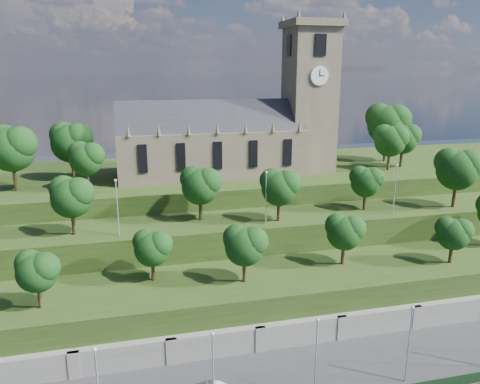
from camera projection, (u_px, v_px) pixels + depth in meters
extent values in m
cube|color=#2D2D30|center=(319.00, 380.00, 49.77)|extent=(160.00, 12.00, 2.00)
cube|color=slate|center=(299.00, 337.00, 55.03)|extent=(160.00, 2.00, 5.00)
cube|color=slate|center=(75.00, 373.00, 48.51)|extent=(1.20, 0.60, 5.00)
cube|color=slate|center=(172.00, 360.00, 50.81)|extent=(1.20, 0.60, 5.00)
cube|color=slate|center=(260.00, 347.00, 53.12)|extent=(1.20, 0.60, 5.00)
cube|color=slate|center=(341.00, 335.00, 55.43)|extent=(1.20, 0.60, 5.00)
cube|color=slate|center=(415.00, 325.00, 57.73)|extent=(1.20, 0.60, 5.00)
cube|color=#223712|center=(283.00, 302.00, 60.28)|extent=(160.00, 12.00, 8.00)
cube|color=#223712|center=(259.00, 256.00, 70.10)|extent=(160.00, 10.00, 12.00)
cube|color=#223712|center=(229.00, 207.00, 89.43)|extent=(160.00, 32.00, 15.00)
cube|color=brown|center=(211.00, 152.00, 81.82)|extent=(32.00, 12.00, 8.00)
cube|color=black|center=(211.00, 129.00, 80.80)|extent=(32.00, 10.18, 10.18)
cone|color=brown|center=(128.00, 131.00, 71.71)|extent=(0.70, 0.70, 1.80)
cone|color=brown|center=(159.00, 130.00, 72.78)|extent=(0.70, 0.70, 1.80)
cone|color=brown|center=(188.00, 129.00, 73.86)|extent=(0.70, 0.70, 1.80)
cone|color=brown|center=(217.00, 128.00, 74.94)|extent=(0.70, 0.70, 1.80)
cone|color=brown|center=(246.00, 127.00, 76.01)|extent=(0.70, 0.70, 1.80)
cone|color=brown|center=(273.00, 127.00, 77.09)|extent=(0.70, 0.70, 1.80)
cone|color=brown|center=(300.00, 126.00, 78.17)|extent=(0.70, 0.70, 1.80)
cube|color=black|center=(143.00, 159.00, 73.22)|extent=(1.40, 0.25, 4.50)
cube|color=black|center=(181.00, 157.00, 74.60)|extent=(1.40, 0.25, 4.50)
cube|color=black|center=(218.00, 155.00, 75.98)|extent=(1.40, 0.25, 4.50)
cube|color=black|center=(253.00, 154.00, 77.37)|extent=(1.40, 0.25, 4.50)
cube|color=black|center=(288.00, 152.00, 78.75)|extent=(1.40, 0.25, 4.50)
cube|color=brown|center=(309.00, 101.00, 83.80)|extent=(8.00, 8.00, 25.00)
cube|color=brown|center=(312.00, 24.00, 80.46)|extent=(9.20, 9.20, 1.20)
cone|color=brown|center=(299.00, 13.00, 75.48)|extent=(0.80, 0.80, 1.60)
cone|color=brown|center=(283.00, 18.00, 82.99)|extent=(0.80, 0.80, 1.60)
cone|color=brown|center=(344.00, 15.00, 77.32)|extent=(0.80, 0.80, 1.60)
cone|color=brown|center=(324.00, 19.00, 84.84)|extent=(0.80, 0.80, 1.60)
cube|color=black|center=(321.00, 45.00, 77.55)|extent=(2.00, 0.25, 3.50)
cube|color=black|center=(303.00, 47.00, 85.21)|extent=(2.00, 0.25, 3.50)
cube|color=black|center=(289.00, 46.00, 80.44)|extent=(0.25, 2.00, 3.50)
cube|color=black|center=(333.00, 46.00, 82.32)|extent=(0.25, 2.00, 3.50)
cylinder|color=white|center=(319.00, 76.00, 78.79)|extent=(3.20, 0.30, 3.20)
cylinder|color=white|center=(332.00, 75.00, 83.61)|extent=(0.30, 3.20, 3.20)
cube|color=black|center=(320.00, 73.00, 78.49)|extent=(0.12, 0.05, 1.10)
cube|color=black|center=(322.00, 76.00, 78.71)|extent=(0.80, 0.05, 0.12)
cylinder|color=#2F2212|center=(40.00, 296.00, 50.46)|extent=(0.49, 0.49, 2.82)
sphere|color=black|center=(37.00, 272.00, 49.76)|extent=(4.39, 4.39, 4.39)
sphere|color=black|center=(45.00, 268.00, 49.39)|extent=(3.29, 3.29, 3.29)
sphere|color=black|center=(29.00, 263.00, 49.88)|extent=(3.07, 3.07, 3.07)
cylinder|color=#2F2212|center=(153.00, 270.00, 57.06)|extent=(0.48, 0.48, 2.79)
sphere|color=black|center=(152.00, 249.00, 56.37)|extent=(4.34, 4.34, 4.34)
sphere|color=black|center=(159.00, 244.00, 56.00)|extent=(3.26, 3.26, 3.26)
sphere|color=black|center=(145.00, 241.00, 56.48)|extent=(3.04, 3.04, 3.04)
cylinder|color=#2F2212|center=(245.00, 270.00, 56.69)|extent=(0.50, 0.50, 3.10)
sphere|color=black|center=(245.00, 246.00, 55.92)|extent=(4.82, 4.82, 4.82)
sphere|color=black|center=(253.00, 241.00, 55.51)|extent=(3.62, 3.62, 3.62)
sphere|color=black|center=(237.00, 238.00, 56.05)|extent=(3.38, 3.38, 3.38)
cylinder|color=#2F2212|center=(343.00, 253.00, 61.80)|extent=(0.49, 0.49, 2.97)
sphere|color=black|center=(344.00, 233.00, 61.07)|extent=(4.62, 4.62, 4.62)
sphere|color=black|center=(353.00, 228.00, 60.67)|extent=(3.47, 3.47, 3.47)
sphere|color=black|center=(337.00, 225.00, 61.19)|extent=(3.24, 3.24, 3.24)
cylinder|color=#2F2212|center=(451.00, 253.00, 62.29)|extent=(0.48, 0.48, 2.72)
sphere|color=black|center=(453.00, 234.00, 61.62)|extent=(4.23, 4.23, 4.23)
sphere|color=black|center=(461.00, 230.00, 61.26)|extent=(3.17, 3.17, 3.17)
sphere|color=black|center=(446.00, 227.00, 61.73)|extent=(2.96, 2.96, 2.96)
cylinder|color=#2F2212|center=(73.00, 222.00, 61.26)|extent=(0.51, 0.51, 3.38)
sphere|color=black|center=(71.00, 198.00, 60.43)|extent=(5.26, 5.26, 5.26)
sphere|color=black|center=(79.00, 193.00, 59.98)|extent=(3.94, 3.94, 3.94)
sphere|color=black|center=(63.00, 189.00, 60.56)|extent=(3.68, 3.68, 3.68)
cylinder|color=#2F2212|center=(201.00, 209.00, 67.09)|extent=(0.51, 0.51, 3.39)
sphere|color=black|center=(200.00, 187.00, 66.26)|extent=(5.27, 5.27, 5.27)
sphere|color=black|center=(208.00, 182.00, 65.81)|extent=(3.95, 3.95, 3.95)
sphere|color=black|center=(193.00, 179.00, 66.40)|extent=(3.69, 3.69, 3.69)
cylinder|color=#2F2212|center=(279.00, 210.00, 66.79)|extent=(0.51, 0.51, 3.28)
sphere|color=black|center=(279.00, 188.00, 65.98)|extent=(5.10, 5.10, 5.10)
sphere|color=black|center=(287.00, 183.00, 65.54)|extent=(3.82, 3.82, 3.82)
sphere|color=black|center=(272.00, 181.00, 66.11)|extent=(3.57, 3.57, 3.57)
cylinder|color=#2F2212|center=(365.00, 200.00, 72.07)|extent=(0.49, 0.49, 2.95)
sphere|color=black|center=(366.00, 182.00, 71.34)|extent=(4.59, 4.59, 4.59)
sphere|color=black|center=(373.00, 178.00, 70.95)|extent=(3.45, 3.45, 3.45)
sphere|color=black|center=(360.00, 176.00, 71.46)|extent=(3.22, 3.22, 3.22)
cylinder|color=#2F2212|center=(454.00, 195.00, 73.37)|extent=(0.54, 0.54, 4.04)
sphere|color=black|center=(457.00, 170.00, 72.38)|extent=(6.28, 6.28, 6.28)
sphere|color=black|center=(468.00, 165.00, 71.84)|extent=(4.71, 4.71, 4.71)
sphere|color=black|center=(449.00, 162.00, 72.54)|extent=(4.40, 4.40, 4.40)
cylinder|color=#2F2212|center=(15.00, 177.00, 71.33)|extent=(0.55, 0.55, 4.36)
sphere|color=black|center=(11.00, 149.00, 70.26)|extent=(6.78, 6.78, 6.78)
sphere|color=black|center=(19.00, 143.00, 69.67)|extent=(5.08, 5.08, 5.08)
sphere|color=black|center=(3.00, 140.00, 70.43)|extent=(4.74, 4.74, 4.74)
cylinder|color=#2F2212|center=(73.00, 167.00, 78.80)|extent=(0.55, 0.55, 4.19)
sphere|color=black|center=(71.00, 143.00, 77.77)|extent=(6.51, 6.51, 6.51)
sphere|color=black|center=(78.00, 138.00, 77.21)|extent=(4.88, 4.88, 4.88)
sphere|color=black|center=(63.00, 135.00, 77.94)|extent=(4.56, 4.56, 4.56)
cylinder|color=#2F2212|center=(88.00, 179.00, 72.07)|extent=(0.50, 0.50, 3.24)
sphere|color=black|center=(86.00, 159.00, 71.27)|extent=(5.04, 5.04, 5.04)
sphere|color=black|center=(92.00, 155.00, 70.84)|extent=(3.78, 3.78, 3.78)
sphere|color=black|center=(80.00, 152.00, 71.40)|extent=(3.52, 3.52, 3.52)
cylinder|color=#2F2212|center=(388.00, 160.00, 86.10)|extent=(0.52, 0.52, 3.61)
sphere|color=black|center=(390.00, 141.00, 85.21)|extent=(5.62, 5.62, 5.62)
sphere|color=black|center=(398.00, 137.00, 84.73)|extent=(4.21, 4.21, 4.21)
sphere|color=black|center=(384.00, 135.00, 85.36)|extent=(3.93, 3.93, 3.93)
cylinder|color=#2F2212|center=(385.00, 149.00, 94.35)|extent=(0.58, 0.58, 4.99)
sphere|color=black|center=(387.00, 125.00, 93.12)|extent=(7.76, 7.76, 7.76)
sphere|color=black|center=(397.00, 119.00, 92.45)|extent=(5.82, 5.82, 5.82)
sphere|color=black|center=(379.00, 117.00, 93.32)|extent=(5.43, 5.43, 5.43)
cylinder|color=#2F2212|center=(401.00, 157.00, 88.88)|extent=(0.52, 0.52, 3.60)
sphere|color=black|center=(403.00, 139.00, 87.99)|extent=(5.60, 5.60, 5.60)
sphere|color=black|center=(410.00, 135.00, 87.51)|extent=(4.20, 4.20, 4.20)
sphere|color=black|center=(397.00, 133.00, 88.14)|extent=(3.92, 3.92, 3.92)
sphere|color=silver|center=(95.00, 350.00, 39.01)|extent=(0.36, 0.36, 0.36)
cylinder|color=#B2B2B7|center=(213.00, 376.00, 42.41)|extent=(0.16, 0.16, 8.31)
sphere|color=silver|center=(212.00, 334.00, 41.32)|extent=(0.36, 0.36, 0.36)
cylinder|color=#B2B2B7|center=(316.00, 360.00, 44.71)|extent=(0.16, 0.16, 8.31)
sphere|color=silver|center=(318.00, 320.00, 43.62)|extent=(0.36, 0.36, 0.36)
cylinder|color=#B2B2B7|center=(409.00, 346.00, 47.02)|extent=(0.16, 0.16, 8.31)
sphere|color=silver|center=(413.00, 307.00, 45.93)|extent=(0.36, 0.36, 0.36)
cylinder|color=#B2B2B7|center=(117.00, 209.00, 60.20)|extent=(0.16, 0.16, 7.31)
sphere|color=silver|center=(115.00, 180.00, 59.24)|extent=(0.36, 0.36, 0.36)
cylinder|color=#B2B2B7|center=(266.00, 199.00, 64.82)|extent=(0.16, 0.16, 7.31)
sphere|color=silver|center=(266.00, 172.00, 63.85)|extent=(0.36, 0.36, 0.36)
cylinder|color=#B2B2B7|center=(395.00, 190.00, 69.43)|extent=(0.16, 0.16, 7.31)
sphere|color=silver|center=(397.00, 165.00, 68.47)|extent=(0.36, 0.36, 0.36)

